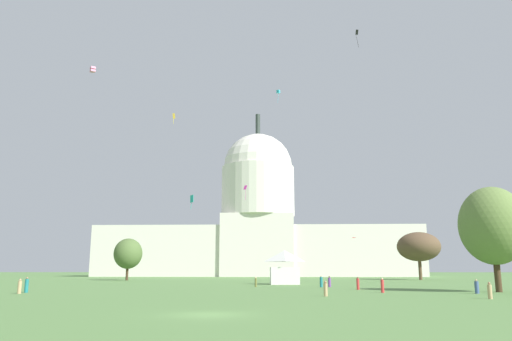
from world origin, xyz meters
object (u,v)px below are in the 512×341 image
Objects in this scene: event_tent at (284,267)px; person_tan_back_center at (326,289)px; person_denim_front_right at (477,287)px; person_tan_deep_crowd at (490,291)px; kite_magenta_mid at (245,189)px; person_purple_lawn_far_right at (329,282)px; tree_east_mid at (493,226)px; person_red_near_tree_east at (382,286)px; person_tan_near_tent at (20,287)px; tree_west_near at (128,254)px; person_teal_edge_west at (27,286)px; capitol_building at (258,225)px; kite_black_high at (357,35)px; person_teal_aisle_center at (321,282)px; kite_pink_mid at (93,70)px; kite_red_low at (354,239)px; kite_gold_high at (174,117)px; kite_blue_low at (125,250)px; kite_turquoise_low at (192,199)px; person_red_back_right at (358,284)px; tree_east_near at (419,247)px; person_olive_back_left at (256,282)px; kite_cyan_high at (278,92)px.

event_tent is 38.40m from person_tan_back_center.
person_denim_front_right is 18.40m from person_tan_back_center.
kite_magenta_mid reaches higher than person_tan_deep_crowd.
tree_east_mid is at bearing -4.60° from person_purple_lawn_far_right.
person_red_near_tree_east is at bearing -40.64° from person_tan_deep_crowd.
person_tan_near_tent is 0.39× the size of kite_magenta_mid.
tree_west_near is 62.64m from person_teal_edge_west.
person_tan_back_center is at bearing -84.95° from capitol_building.
capitol_building is 131.74m from person_denim_front_right.
tree_east_mid is 66.96m from kite_black_high.
tree_east_mid is 7.46× the size of person_red_near_tree_east.
kite_pink_mid reaches higher than person_teal_aisle_center.
person_teal_edge_west is at bearing 67.15° from kite_red_low.
tree_west_near is at bearing -149.58° from kite_black_high.
person_teal_edge_west is 34.84m from kite_pink_mid.
kite_red_low is at bearing -33.99° from capitol_building.
capitol_building is 69.12m from kite_gold_high.
event_tent is 49.90m from kite_magenta_mid.
person_tan_deep_crowd is 0.38× the size of kite_blue_low.
person_teal_aisle_center is 34.72m from kite_turquoise_low.
tree_east_mid reaches higher than person_denim_front_right.
person_red_back_right is 72.68m from kite_magenta_mid.
tree_east_mid is 55.55m from person_teal_edge_west.
event_tent is at bearing -131.65° from tree_east_near.
capitol_building is at bearing 145.71° from person_tan_near_tent.
person_olive_back_left is at bearing -83.45° from kite_black_high.
event_tent is 58.33m from kite_gold_high.
tree_east_mid is at bearing 64.54° from person_red_near_tree_east.
kite_gold_high reaches higher than person_teal_edge_west.
tree_west_near is 75.39m from kite_red_low.
person_tan_near_tent is 0.99× the size of person_purple_lawn_far_right.
person_tan_deep_crowd is at bearing -151.68° from person_denim_front_right.
kite_black_high reaches higher than person_tan_deep_crowd.
kite_pink_mid is 52.52m from kite_gold_high.
tree_east_mid is 3.19× the size of kite_blue_low.
person_purple_lawn_far_right is at bearing 101.10° from kite_blue_low.
event_tent is at bearing 131.13° from tree_east_mid.
kite_turquoise_low is at bearing -96.39° from capitol_building.
person_tan_near_tent is (7.66, -64.45, -5.60)m from tree_west_near.
kite_cyan_high is at bearing -45.46° from kite_magenta_mid.
capitol_building is at bearing -48.32° from kite_cyan_high.
kite_black_high reaches higher than person_red_back_right.
kite_blue_low is (-39.12, 60.11, 7.31)m from person_olive_back_left.
kite_black_high is at bearing 88.12° from kite_red_low.
person_teal_edge_west is 1.70× the size of kite_pink_mid.
person_teal_edge_west is at bearing 135.44° from kite_gold_high.
event_tent is at bearing 49.15° from person_olive_back_left.
person_tan_deep_crowd is at bearing 42.92° from person_teal_edge_west.
person_purple_lawn_far_right is 0.36× the size of kite_black_high.
kite_cyan_high reaches higher than kite_magenta_mid.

